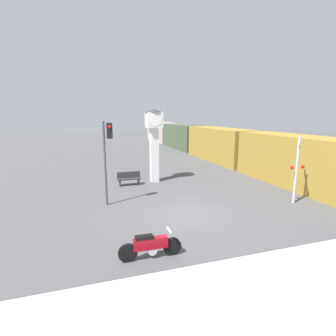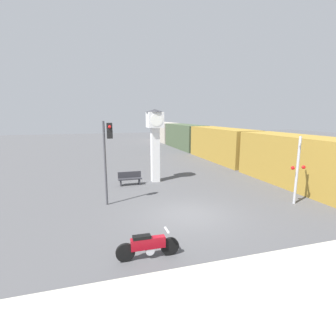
% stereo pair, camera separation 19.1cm
% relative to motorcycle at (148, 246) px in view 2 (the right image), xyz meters
% --- Properties ---
extents(ground_plane, '(120.00, 120.00, 0.00)m').
position_rel_motorcycle_xyz_m(ground_plane, '(2.71, 3.27, -0.46)').
color(ground_plane, '#4C4C4F').
extents(sidewalk_strip, '(36.00, 6.00, 0.10)m').
position_rel_motorcycle_xyz_m(sidewalk_strip, '(2.71, -4.00, -0.41)').
color(sidewalk_strip, '#BCB7A8').
rests_on(sidewalk_strip, ground_plane).
extents(motorcycle, '(2.17, 0.47, 0.96)m').
position_rel_motorcycle_xyz_m(motorcycle, '(0.00, 0.00, 0.00)').
color(motorcycle, black).
rests_on(motorcycle, ground_plane).
extents(clock_tower, '(1.28, 1.28, 5.16)m').
position_rel_motorcycle_xyz_m(clock_tower, '(2.83, 10.10, 2.95)').
color(clock_tower, white).
rests_on(clock_tower, ground_plane).
extents(freight_train, '(2.80, 43.26, 3.40)m').
position_rel_motorcycle_xyz_m(freight_train, '(11.80, 22.39, 1.24)').
color(freight_train, olive).
rests_on(freight_train, ground_plane).
extents(traffic_light, '(0.50, 0.35, 4.46)m').
position_rel_motorcycle_xyz_m(traffic_light, '(-0.79, 5.94, 2.60)').
color(traffic_light, '#47474C').
rests_on(traffic_light, ground_plane).
extents(railroad_crossing_signal, '(0.90, 0.82, 3.67)m').
position_rel_motorcycle_xyz_m(railroad_crossing_signal, '(8.88, 3.11, 1.55)').
color(railroad_crossing_signal, '#B7B7BC').
rests_on(railroad_crossing_signal, ground_plane).
extents(bench, '(1.60, 0.44, 0.92)m').
position_rel_motorcycle_xyz_m(bench, '(0.89, 9.61, 0.03)').
color(bench, '#2D2D33').
rests_on(bench, ground_plane).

